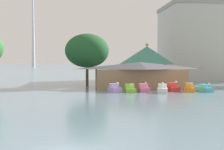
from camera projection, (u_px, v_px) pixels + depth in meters
pedal_boat_lavender at (115, 89)px, 52.97m from camera, size 2.22×2.62×1.67m
pedal_boat_lime at (130, 89)px, 53.53m from camera, size 1.65×2.90×1.45m
pedal_boat_pink at (144, 89)px, 53.76m from camera, size 1.78×2.43×1.68m
pedal_boat_white at (162, 89)px, 52.48m from camera, size 2.25×3.19×1.70m
pedal_boat_red at (173, 88)px, 54.63m from camera, size 2.03×2.55×1.80m
pedal_boat_orange at (189, 88)px, 54.02m from camera, size 1.88×2.78×1.59m
pedal_boat_cyan at (205, 89)px, 54.11m from camera, size 2.09×3.15×1.50m
boathouse at (140, 75)px, 61.02m from camera, size 17.36×8.16×4.84m
green_roof_pavilion at (147, 62)px, 73.75m from camera, size 12.33×12.33×9.03m
shoreline_tree_mid at (87, 51)px, 65.89m from camera, size 8.75×8.75×10.49m
background_building_block at (210, 42)px, 94.41m from camera, size 26.66×19.40×20.81m
distant_broadcast_tower at (33, 1)px, 370.15m from camera, size 5.57×5.57×177.48m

